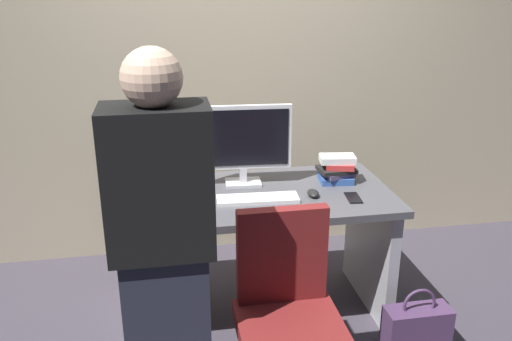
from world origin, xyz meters
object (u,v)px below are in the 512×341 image
at_px(mouse, 313,193).
at_px(handbag, 416,329).
at_px(person_at_desk, 163,253).
at_px(monitor, 243,141).
at_px(keyboard, 257,199).
at_px(cell_phone, 353,198).
at_px(cup_by_monitor, 157,182).
at_px(cup_near_keyboard, 186,198).
at_px(book_stack, 337,169).
at_px(office_chair, 288,330).
at_px(desk, 254,231).

distance_m(mouse, handbag, 0.88).
distance_m(person_at_desk, monitor, 1.03).
xyz_separation_m(keyboard, mouse, (0.31, 0.01, 0.01)).
bearing_deg(cell_phone, monitor, 155.94).
relative_size(cup_by_monitor, cell_phone, 0.58).
relative_size(person_at_desk, cup_near_keyboard, 18.86).
distance_m(cup_near_keyboard, book_stack, 0.89).
bearing_deg(cell_phone, office_chair, -123.19).
bearing_deg(desk, mouse, -17.28).
distance_m(monitor, cup_near_keyboard, 0.47).
relative_size(cup_near_keyboard, cup_by_monitor, 1.04).
relative_size(desk, cup_by_monitor, 17.96).
xyz_separation_m(keyboard, cell_phone, (0.51, -0.06, -0.01)).
height_order(desk, mouse, mouse).
xyz_separation_m(person_at_desk, book_stack, (0.99, 0.86, -0.02)).
distance_m(keyboard, handbag, 1.07).
relative_size(desk, person_at_desk, 0.92).
height_order(office_chair, mouse, office_chair).
bearing_deg(mouse, monitor, 144.72).
relative_size(person_at_desk, keyboard, 3.81).
relative_size(office_chair, mouse, 9.40).
bearing_deg(keyboard, book_stack, 24.39).
bearing_deg(handbag, office_chair, -160.27).
bearing_deg(handbag, desk, 146.38).
distance_m(mouse, cup_by_monitor, 0.86).
bearing_deg(monitor, person_at_desk, -116.70).
xyz_separation_m(office_chair, handbag, (0.75, 0.27, -0.29)).
bearing_deg(person_at_desk, cup_near_keyboard, 79.59).
height_order(monitor, keyboard, monitor).
relative_size(person_at_desk, monitor, 3.03).
distance_m(cell_phone, handbag, 0.75).
height_order(cup_by_monitor, book_stack, book_stack).
bearing_deg(desk, monitor, 104.54).
xyz_separation_m(person_at_desk, cup_near_keyboard, (0.12, 0.67, -0.05)).
height_order(person_at_desk, mouse, person_at_desk).
bearing_deg(office_chair, book_stack, 60.76).
bearing_deg(handbag, cell_phone, 126.88).
distance_m(person_at_desk, keyboard, 0.83).
relative_size(person_at_desk, cell_phone, 11.38).
bearing_deg(cell_phone, mouse, 166.87).
relative_size(cup_near_keyboard, handbag, 0.23).
bearing_deg(cup_near_keyboard, person_at_desk, -100.41).
xyz_separation_m(monitor, cell_phone, (0.54, -0.31, -0.25)).
bearing_deg(desk, office_chair, -89.32).
distance_m(person_at_desk, cup_by_monitor, 0.92).
xyz_separation_m(mouse, cup_near_keyboard, (-0.68, -0.00, 0.03)).
distance_m(cup_near_keyboard, cell_phone, 0.88).
distance_m(desk, keyboard, 0.26).
xyz_separation_m(office_chair, cell_phone, (0.50, 0.62, 0.32)).
xyz_separation_m(cup_near_keyboard, cell_phone, (0.88, -0.06, -0.04)).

